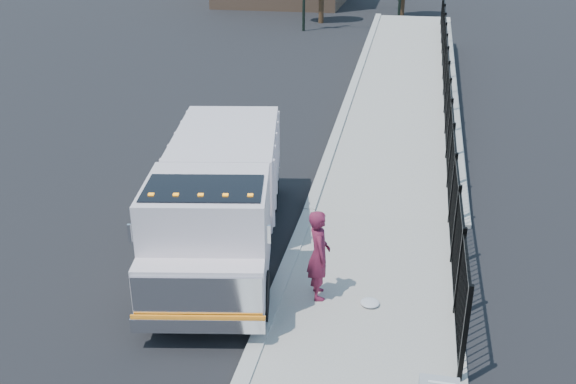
# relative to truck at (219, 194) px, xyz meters

# --- Properties ---
(ground) EXTENTS (120.00, 120.00, 0.00)m
(ground) POSITION_rel_truck_xyz_m (1.66, -1.62, -1.46)
(ground) COLOR black
(ground) RESTS_ON ground
(sidewalk) EXTENTS (3.55, 12.00, 0.12)m
(sidewalk) POSITION_rel_truck_xyz_m (3.58, -3.62, -1.40)
(sidewalk) COLOR #9E998E
(sidewalk) RESTS_ON ground
(curb) EXTENTS (0.30, 12.00, 0.16)m
(curb) POSITION_rel_truck_xyz_m (1.66, -3.62, -1.38)
(curb) COLOR #ADAAA3
(curb) RESTS_ON ground
(ramp) EXTENTS (3.95, 24.06, 3.19)m
(ramp) POSITION_rel_truck_xyz_m (3.78, 14.38, -1.46)
(ramp) COLOR #9E998E
(ramp) RESTS_ON ground
(iron_fence) EXTENTS (0.10, 28.00, 1.80)m
(iron_fence) POSITION_rel_truck_xyz_m (5.21, 10.38, -0.56)
(iron_fence) COLOR black
(iron_fence) RESTS_ON ground
(truck) EXTENTS (3.75, 7.89, 2.60)m
(truck) POSITION_rel_truck_xyz_m (0.00, 0.00, 0.00)
(truck) COLOR black
(truck) RESTS_ON ground
(worker) EXTENTS (0.63, 0.79, 1.89)m
(worker) POSITION_rel_truck_xyz_m (2.50, -1.55, -0.40)
(worker) COLOR maroon
(worker) RESTS_ON sidewalk
(debris) EXTENTS (0.39, 0.39, 0.10)m
(debris) POSITION_rel_truck_xyz_m (3.57, -1.69, -1.29)
(debris) COLOR silver
(debris) RESTS_ON sidewalk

